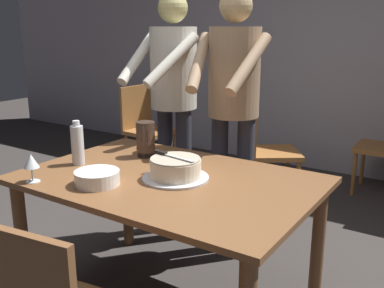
{
  "coord_description": "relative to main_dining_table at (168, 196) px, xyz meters",
  "views": [
    {
      "loc": [
        1.28,
        -1.72,
        1.5
      ],
      "look_at": [
        0.05,
        0.15,
        0.9
      ],
      "focal_mm": 41.22,
      "sensor_mm": 36.0,
      "label": 1
    }
  ],
  "objects": [
    {
      "name": "plate_stack",
      "position": [
        -0.22,
        -0.28,
        0.14
      ],
      "size": [
        0.22,
        0.22,
        0.07
      ],
      "color": "white",
      "rests_on": "main_dining_table"
    },
    {
      "name": "cake_on_platter",
      "position": [
        0.05,
        0.0,
        0.16
      ],
      "size": [
        0.34,
        0.34,
        0.11
      ],
      "color": "silver",
      "rests_on": "main_dining_table"
    },
    {
      "name": "water_bottle",
      "position": [
        -0.55,
        -0.1,
        0.22
      ],
      "size": [
        0.07,
        0.07,
        0.25
      ],
      "color": "silver",
      "rests_on": "main_dining_table"
    },
    {
      "name": "back_wall",
      "position": [
        0.0,
        2.9,
        0.71
      ],
      "size": [
        10.0,
        0.12,
        2.7
      ],
      "primitive_type": "cube",
      "color": "#ADA8B2",
      "rests_on": "ground_plane"
    },
    {
      "name": "main_dining_table",
      "position": [
        0.0,
        0.0,
        0.0
      ],
      "size": [
        1.49,
        1.0,
        0.75
      ],
      "color": "brown",
      "rests_on": "ground_plane"
    },
    {
      "name": "wine_glass_near",
      "position": [
        -0.52,
        -0.43,
        0.21
      ],
      "size": [
        0.08,
        0.08,
        0.14
      ],
      "color": "silver",
      "rests_on": "main_dining_table"
    },
    {
      "name": "hurricane_lamp",
      "position": [
        -0.34,
        0.23,
        0.21
      ],
      "size": [
        0.11,
        0.11,
        0.21
      ],
      "color": "black",
      "rests_on": "main_dining_table"
    },
    {
      "name": "cake_knife",
      "position": [
        -0.02,
        0.01,
        0.22
      ],
      "size": [
        0.27,
        0.07,
        0.02
      ],
      "color": "silver",
      "rests_on": "cake_on_platter"
    },
    {
      "name": "background_chair_0",
      "position": [
        -1.64,
        1.81,
        -0.15
      ],
      "size": [
        0.48,
        0.48,
        0.9
      ],
      "color": "#9E6633",
      "rests_on": "ground_plane"
    },
    {
      "name": "background_chair_1",
      "position": [
        -0.23,
        1.72,
        -0.15
      ],
      "size": [
        0.61,
        0.61,
        0.9
      ],
      "color": "#9E6633",
      "rests_on": "ground_plane"
    },
    {
      "name": "person_cutting_cake",
      "position": [
        -0.01,
        0.71,
        0.43
      ],
      "size": [
        0.46,
        0.57,
        1.72
      ],
      "color": "#2D2D38",
      "rests_on": "ground_plane"
    },
    {
      "name": "person_standing_beside",
      "position": [
        -0.5,
        0.74,
        0.43
      ],
      "size": [
        0.46,
        0.57,
        1.72
      ],
      "color": "#2D2D38",
      "rests_on": "ground_plane"
    }
  ]
}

